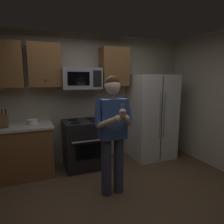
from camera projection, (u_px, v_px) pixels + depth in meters
name	position (u px, v px, depth m)	size (l,w,h in m)	color
ground_plane	(119.00, 203.00, 2.77)	(6.00, 6.00, 0.00)	brown
wall_back	(86.00, 99.00, 4.16)	(4.40, 0.10, 2.60)	#B7AD99
oven_range	(84.00, 144.00, 3.88)	(0.76, 0.70, 0.93)	black
microwave	(81.00, 79.00, 3.78)	(0.74, 0.41, 0.40)	#9EA0A5
refrigerator	(152.00, 117.00, 4.32)	(0.90, 0.75, 1.80)	white
cabinet_row_upper	(49.00, 66.00, 3.58)	(2.78, 0.36, 0.76)	brown
counter_left	(10.00, 152.00, 3.43)	(1.44, 0.66, 0.92)	brown
knife_block	(3.00, 121.00, 3.26)	(0.16, 0.15, 0.32)	brown
bowl_large_white	(32.00, 122.00, 3.51)	(0.19, 0.19, 0.09)	white
person	(113.00, 129.00, 2.86)	(0.60, 0.48, 1.76)	#383F59
cupcake	(123.00, 113.00, 2.51)	(0.09, 0.09, 0.17)	#A87F56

